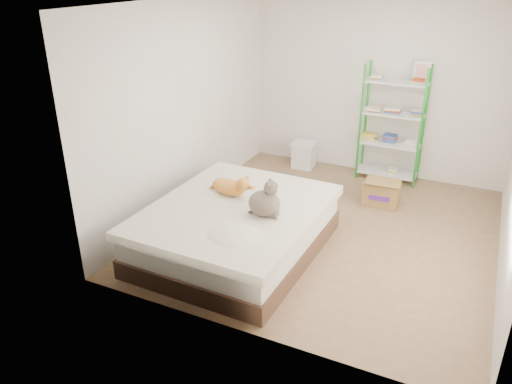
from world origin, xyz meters
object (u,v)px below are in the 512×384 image
Objects in this scene: bed at (236,229)px; shelf_unit at (393,124)px; grey_cat at (264,198)px; cardboard_box at (382,192)px; white_bin at (304,155)px; orange_cat at (228,185)px.

shelf_unit reaches higher than bed.
cardboard_box is (0.83, 1.96, -0.59)m from grey_cat.
shelf_unit is 1.45m from white_bin.
grey_cat is at bearing -104.00° from shelf_unit.
shelf_unit is 3.73× the size of cardboard_box.
cardboard_box is at bearing -82.65° from shelf_unit.
orange_cat is 2.23m from cardboard_box.
orange_cat is 0.69m from grey_cat.
cardboard_box is 1.14× the size of white_bin.
cardboard_box is (1.19, 1.91, -0.11)m from bed.
cardboard_box is at bearing -29.35° from white_bin.
bed reaches higher than white_bin.
white_bin is (-1.29, -0.10, -0.65)m from shelf_unit.
grey_cat is 0.99× the size of white_bin.
grey_cat reaches higher than orange_cat.
bed is 2.71m from white_bin.
bed is at bearing 70.24° from grey_cat.
orange_cat is 2.47m from white_bin.
white_bin is at bearing -175.49° from shelf_unit.
white_bin is at bearing 148.28° from cardboard_box.
grey_cat is 2.87m from white_bin.
grey_cat is at bearing -7.08° from bed.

